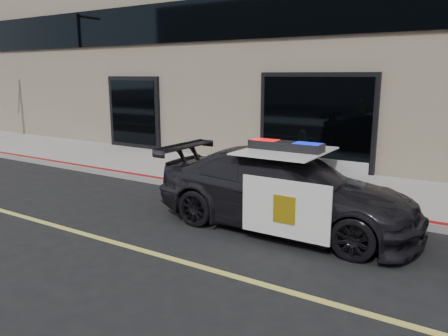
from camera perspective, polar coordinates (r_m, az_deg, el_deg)
The scene contains 4 objects.
ground at distance 6.62m, azimuth -2.44°, elevation -12.97°, with size 120.00×120.00×0.00m, color black.
sidewalk_n at distance 11.07m, azimuth 13.25°, elevation -2.51°, with size 60.00×3.50×0.15m, color gray.
police_car at distance 8.17m, azimuth 7.91°, elevation -2.74°, with size 2.27×4.96×1.62m.
fire_hydrant at distance 11.20m, azimuth 0.57°, elevation 0.31°, with size 0.36×0.49×0.79m.
Camera 1 is at (3.44, -4.92, 2.80)m, focal length 35.00 mm.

